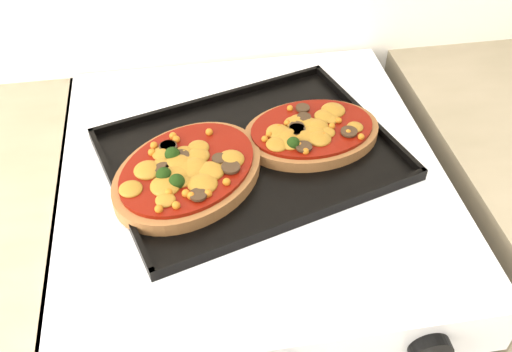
{
  "coord_description": "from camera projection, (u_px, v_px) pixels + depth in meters",
  "views": [
    {
      "loc": [
        -0.13,
        1.04,
        1.51
      ],
      "look_at": [
        -0.03,
        1.65,
        0.92
      ],
      "focal_mm": 40.0,
      "sensor_mm": 36.0,
      "label": 1
    }
  ],
  "objects": [
    {
      "name": "knob_right",
      "position": [
        430.0,
        351.0,
        0.72
      ],
      "size": [
        0.06,
        0.02,
        0.06
      ],
      "primitive_type": "cylinder",
      "rotation": [
        1.57,
        0.0,
        0.0
      ],
      "color": "black",
      "rests_on": "control_panel"
    },
    {
      "name": "pizza_left",
      "position": [
        188.0,
        171.0,
        0.84
      ],
      "size": [
        0.31,
        0.3,
        0.04
      ],
      "primitive_type": null,
      "rotation": [
        0.0,
        0.0,
        0.72
      ],
      "color": "#9B6035",
      "rests_on": "baking_tray"
    },
    {
      "name": "pizza_right",
      "position": [
        312.0,
        131.0,
        0.91
      ],
      "size": [
        0.24,
        0.18,
        0.03
      ],
      "primitive_type": null,
      "rotation": [
        0.0,
        0.0,
        0.12
      ],
      "color": "#9B6035",
      "rests_on": "baking_tray"
    },
    {
      "name": "stove",
      "position": [
        251.0,
        320.0,
        1.21
      ],
      "size": [
        0.6,
        0.6,
        0.91
      ],
      "primitive_type": "cube",
      "color": "silver",
      "rests_on": "floor"
    },
    {
      "name": "baking_tray",
      "position": [
        251.0,
        153.0,
        0.89
      ],
      "size": [
        0.51,
        0.43,
        0.02
      ],
      "primitive_type": "cube",
      "rotation": [
        0.0,
        0.0,
        0.29
      ],
      "color": "black",
      "rests_on": "stove"
    }
  ]
}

